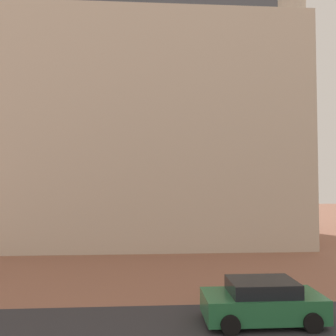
{
  "coord_description": "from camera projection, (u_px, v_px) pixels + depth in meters",
  "views": [
    {
      "loc": [
        -0.39,
        -2.87,
        4.89
      ],
      "look_at": [
        0.38,
        9.52,
        5.39
      ],
      "focal_mm": 36.18,
      "sensor_mm": 36.0,
      "label": 1
    }
  ],
  "objects": [
    {
      "name": "ground_plane",
      "position": [
        157.0,
        312.0,
        12.66
      ],
      "size": [
        120.0,
        120.0,
        0.0
      ],
      "primitive_type": "plane",
      "color": "#93604C"
    },
    {
      "name": "car_green",
      "position": [
        262.0,
        302.0,
        11.79
      ],
      "size": [
        4.11,
        2.01,
        1.46
      ],
      "color": "#287042",
      "rests_on": "ground_plane"
    },
    {
      "name": "landmark_building",
      "position": [
        125.0,
        114.0,
        29.88
      ],
      "size": [
        28.06,
        14.08,
        37.1
      ],
      "color": "beige",
      "rests_on": "ground_plane"
    }
  ]
}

